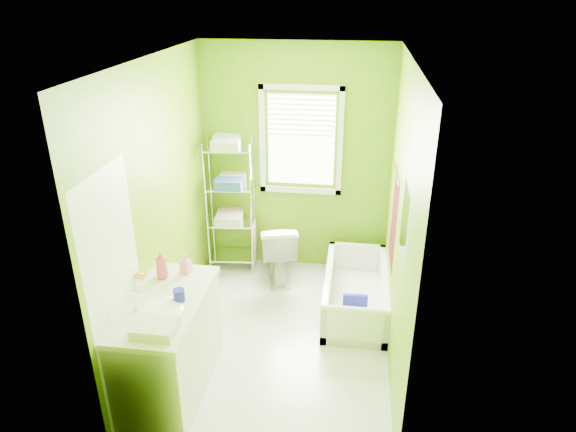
# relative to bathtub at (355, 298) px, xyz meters

# --- Properties ---
(ground) EXTENTS (2.90, 2.90, 0.00)m
(ground) POSITION_rel_bathtub_xyz_m (-0.73, -0.55, -0.14)
(ground) COLOR silver
(ground) RESTS_ON ground
(room_envelope) EXTENTS (2.14, 2.94, 2.62)m
(room_envelope) POSITION_rel_bathtub_xyz_m (-0.73, -0.55, 1.41)
(room_envelope) COLOR #5D8B06
(room_envelope) RESTS_ON ground
(window) EXTENTS (0.92, 0.05, 1.22)m
(window) POSITION_rel_bathtub_xyz_m (-0.68, 0.87, 1.47)
(window) COLOR white
(window) RESTS_ON ground
(door) EXTENTS (0.09, 0.80, 2.00)m
(door) POSITION_rel_bathtub_xyz_m (-1.77, -1.55, 0.86)
(door) COLOR white
(door) RESTS_ON ground
(right_wall_decor) EXTENTS (0.04, 1.48, 1.17)m
(right_wall_decor) POSITION_rel_bathtub_xyz_m (0.30, -0.57, 1.18)
(right_wall_decor) COLOR #45070D
(right_wall_decor) RESTS_ON ground
(bathtub) EXTENTS (0.64, 1.36, 0.44)m
(bathtub) POSITION_rel_bathtub_xyz_m (0.00, 0.00, 0.00)
(bathtub) COLOR white
(bathtub) RESTS_ON ground
(toilet) EXTENTS (0.56, 0.78, 0.72)m
(toilet) POSITION_rel_bathtub_xyz_m (-0.90, 0.53, 0.22)
(toilet) COLOR white
(toilet) RESTS_ON ground
(vanity) EXTENTS (0.59, 1.16, 1.13)m
(vanity) POSITION_rel_bathtub_xyz_m (-1.50, -1.36, 0.32)
(vanity) COLOR silver
(vanity) RESTS_ON ground
(wire_shelf_unit) EXTENTS (0.56, 0.45, 1.60)m
(wire_shelf_unit) POSITION_rel_bathtub_xyz_m (-1.46, 0.71, 0.83)
(wire_shelf_unit) COLOR silver
(wire_shelf_unit) RESTS_ON ground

